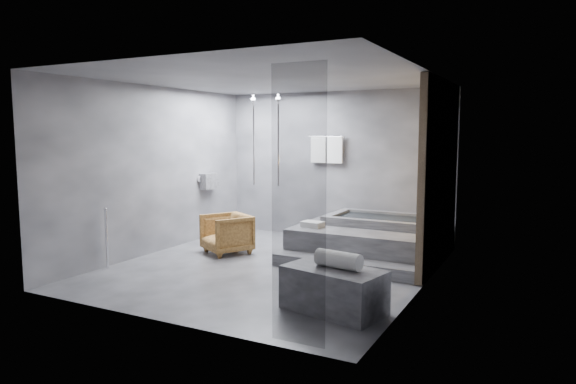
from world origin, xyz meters
The scene contains 7 objects.
room centered at (0.40, 0.24, 1.73)m, with size 5.00×5.04×2.82m.
tub_deck centered at (1.05, 1.45, 0.25)m, with size 2.20×2.00×0.50m, color #38383B.
tub_step centered at (1.05, 0.27, 0.09)m, with size 2.20×0.36×0.18m, color #38383B.
concrete_bench centered at (1.56, -1.36, 0.25)m, with size 1.12×0.62×0.50m, color #363638.
driftwood_chair centered at (-1.14, 0.47, 0.33)m, with size 0.71×0.73×0.66m, color #4E3013.
rolled_towel centered at (1.61, -1.33, 0.60)m, with size 0.20×0.20×0.54m, color silver.
deck_towel centered at (0.27, 0.87, 0.54)m, with size 0.33×0.24×0.09m, color silver.
Camera 1 is at (3.70, -6.61, 2.03)m, focal length 32.00 mm.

